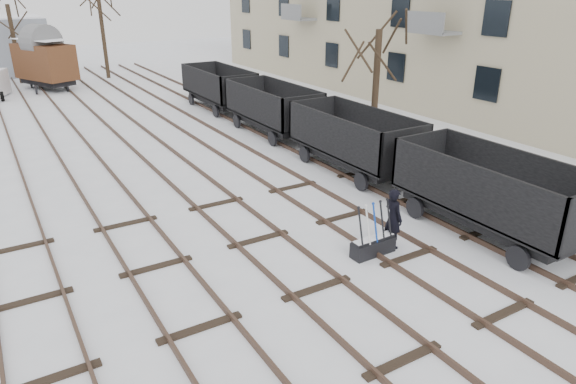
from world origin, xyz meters
name	(u,v)px	position (x,y,z in m)	size (l,w,h in m)	color
ground	(317,289)	(0.00, 0.00, 0.00)	(120.00, 120.00, 0.00)	white
tracks	(148,146)	(0.00, 13.67, 0.07)	(13.90, 52.00, 0.16)	black
ground_frame	(373,245)	(2.28, 0.66, 0.28)	(1.31, 0.45, 1.49)	black
worker	(393,218)	(3.03, 0.76, 0.87)	(0.63, 0.42, 1.74)	black
freight_wagon_a	(489,205)	(6.00, -0.03, 0.90)	(2.32, 5.80, 2.37)	black
freight_wagon_b	(353,149)	(6.00, 6.37, 0.90)	(2.32, 5.80, 2.37)	black
freight_wagon_c	(273,115)	(6.00, 12.77, 0.90)	(2.32, 5.80, 2.37)	black
freight_wagon_d	(219,93)	(6.00, 19.17, 0.90)	(2.32, 5.80, 2.37)	black
box_van_wagon	(45,61)	(-1.80, 30.86, 1.99)	(4.01, 5.06, 3.42)	black
tree_near	(376,88)	(9.19, 8.98, 2.53)	(0.30, 0.30, 5.06)	black
tree_far_left	(15,45)	(-3.18, 34.76, 2.78)	(0.30, 0.30, 5.57)	black
tree_far_right	(102,27)	(2.93, 33.72, 3.82)	(0.30, 0.30, 7.63)	black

